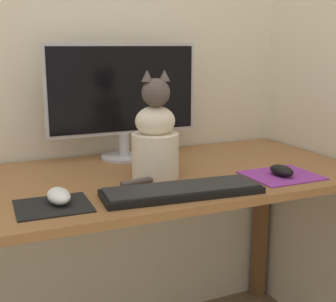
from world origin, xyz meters
name	(u,v)px	position (x,y,z in m)	size (l,w,h in m)	color
wall_back	(104,16)	(0.00, 0.37, 1.25)	(7.00, 0.04, 2.50)	beige
wall_side_right	(336,15)	(0.76, 0.00, 1.25)	(0.04, 7.00, 2.50)	beige
desk	(141,204)	(0.00, 0.00, 0.64)	(1.45, 0.68, 0.74)	brown
monitor	(123,95)	(0.03, 0.24, 0.97)	(0.56, 0.17, 0.42)	#B2B2B7
keyboard	(182,191)	(0.04, -0.23, 0.75)	(0.46, 0.17, 0.02)	black
mousepad_left	(53,206)	(-0.31, -0.19, 0.74)	(0.19, 0.17, 0.00)	black
mousepad_right	(281,175)	(0.41, -0.19, 0.74)	(0.22, 0.20, 0.00)	purple
computer_mouse_left	(59,196)	(-0.29, -0.17, 0.76)	(0.06, 0.11, 0.04)	white
computer_mouse_right	(282,170)	(0.40, -0.19, 0.76)	(0.06, 0.10, 0.03)	black
cat	(155,138)	(0.04, -0.04, 0.86)	(0.22, 0.17, 0.34)	beige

